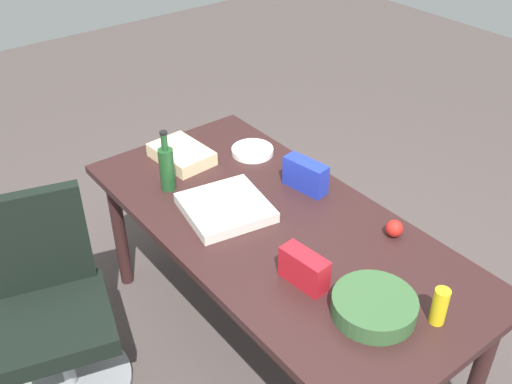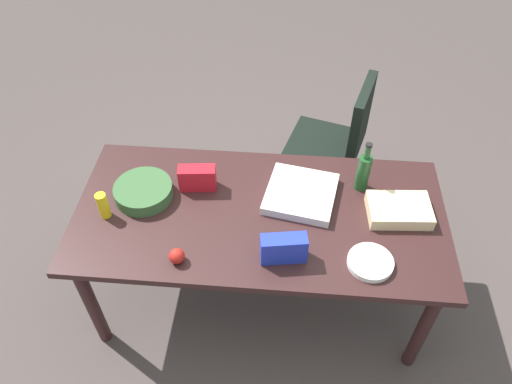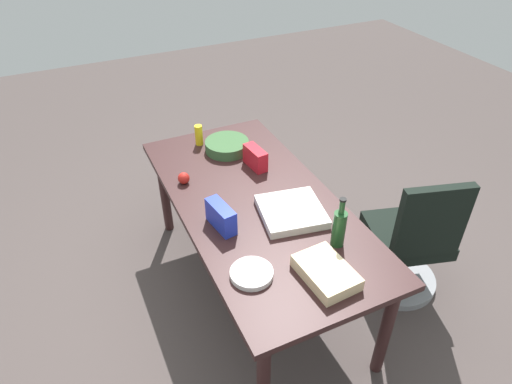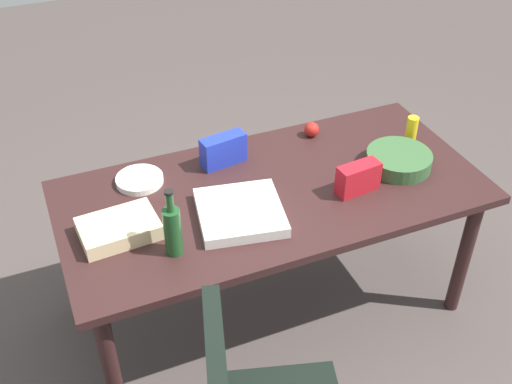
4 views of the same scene
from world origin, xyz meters
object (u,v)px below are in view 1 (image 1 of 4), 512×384
(wine_bottle, at_px, (167,167))
(sheet_cake, at_px, (182,154))
(chip_bag_blue, at_px, (305,175))
(paper_plate_stack, at_px, (252,151))
(apple_red, at_px, (394,228))
(salad_bowl, at_px, (374,306))
(mustard_bottle, at_px, (440,306))
(chip_bag_red, at_px, (304,269))
(office_chair, at_px, (57,324))
(conference_table, at_px, (277,238))
(pizza_box, at_px, (226,208))

(wine_bottle, bearing_deg, sheet_cake, -45.74)
(chip_bag_blue, bearing_deg, paper_plate_stack, -0.30)
(apple_red, height_order, salad_bowl, apple_red)
(apple_red, bearing_deg, mustard_bottle, 149.07)
(mustard_bottle, xyz_separation_m, wine_bottle, (1.33, 0.32, 0.04))
(chip_bag_red, bearing_deg, mustard_bottle, -151.34)
(office_chair, distance_m, sheet_cake, 1.01)
(conference_table, relative_size, apple_red, 25.65)
(chip_bag_red, relative_size, pizza_box, 0.56)
(chip_bag_blue, distance_m, wine_bottle, 0.66)
(chip_bag_red, distance_m, mustard_bottle, 0.51)
(sheet_cake, bearing_deg, paper_plate_stack, -117.05)
(conference_table, distance_m, office_chair, 1.06)
(chip_bag_blue, bearing_deg, chip_bag_red, 137.79)
(office_chair, xyz_separation_m, chip_bag_red, (-0.78, -0.76, 0.46))
(chip_bag_blue, xyz_separation_m, mustard_bottle, (-0.93, 0.20, 0.00))
(pizza_box, relative_size, mustard_bottle, 2.38)
(conference_table, relative_size, sheet_cake, 6.09)
(conference_table, height_order, salad_bowl, salad_bowl)
(office_chair, relative_size, paper_plate_stack, 4.49)
(mustard_bottle, bearing_deg, apple_red, -30.93)
(chip_bag_red, distance_m, sheet_cake, 1.08)
(chip_bag_red, distance_m, wine_bottle, 0.89)
(sheet_cake, height_order, wine_bottle, wine_bottle)
(office_chair, height_order, apple_red, office_chair)
(office_chair, xyz_separation_m, paper_plate_stack, (0.12, -1.20, 0.41))
(chip_bag_red, xyz_separation_m, apple_red, (-0.02, -0.50, -0.03))
(wine_bottle, bearing_deg, pizza_box, -162.31)
(chip_bag_blue, relative_size, sheet_cake, 0.69)
(conference_table, height_order, sheet_cake, sheet_cake)
(conference_table, bearing_deg, paper_plate_stack, -27.43)
(mustard_bottle, bearing_deg, salad_bowl, 42.27)
(mustard_bottle, height_order, sheet_cake, mustard_bottle)
(office_chair, height_order, chip_bag_blue, office_chair)
(chip_bag_blue, bearing_deg, pizza_box, 79.55)
(salad_bowl, bearing_deg, sheet_cake, -0.83)
(office_chair, bearing_deg, apple_red, -122.33)
(office_chair, height_order, sheet_cake, office_chair)
(chip_bag_red, relative_size, mustard_bottle, 1.32)
(office_chair, distance_m, apple_red, 1.55)
(mustard_bottle, bearing_deg, pizza_box, 12.05)
(sheet_cake, relative_size, wine_bottle, 1.03)
(sheet_cake, xyz_separation_m, wine_bottle, (-0.18, 0.19, 0.08))
(apple_red, relative_size, paper_plate_stack, 0.35)
(pizza_box, bearing_deg, apple_red, -130.51)
(conference_table, relative_size, wine_bottle, 6.30)
(chip_bag_red, bearing_deg, salad_bowl, -161.68)
(apple_red, xyz_separation_m, chip_bag_blue, (0.50, 0.06, 0.04))
(office_chair, bearing_deg, sheet_cake, -71.53)
(conference_table, xyz_separation_m, paper_plate_stack, (0.55, -0.29, 0.10))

